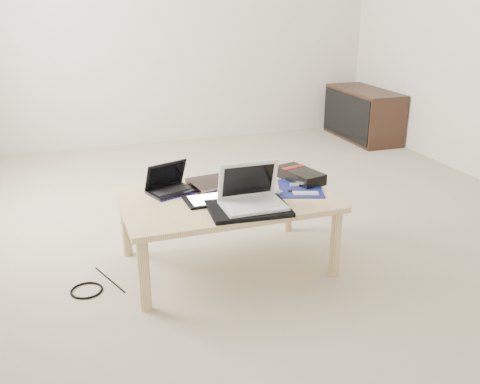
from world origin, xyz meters
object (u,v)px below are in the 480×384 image
object	(u,v)px
coffee_table	(226,205)
white_laptop	(251,196)
media_cabinet	(363,114)
netbook	(170,186)
gpu_box	(300,175)

from	to	relation	value
coffee_table	white_laptop	xyz separation A→B (m)	(0.07, -0.20, 0.11)
media_cabinet	white_laptop	distance (m)	3.11
coffee_table	netbook	xyz separation A→B (m)	(-0.26, 0.17, 0.08)
media_cabinet	gpu_box	size ratio (longest dim) A/B	2.80
coffee_table	media_cabinet	distance (m)	3.01
coffee_table	netbook	world-z (taller)	netbook
media_cabinet	netbook	size ratio (longest dim) A/B	3.23
coffee_table	gpu_box	xyz separation A→B (m)	(0.48, 0.11, 0.08)
coffee_table	gpu_box	size ratio (longest dim) A/B	3.43
coffee_table	white_laptop	distance (m)	0.24
coffee_table	netbook	distance (m)	0.33
media_cabinet	netbook	bearing A→B (deg)	-140.99
white_laptop	coffee_table	bearing A→B (deg)	109.24
media_cabinet	white_laptop	size ratio (longest dim) A/B	2.92
coffee_table	gpu_box	world-z (taller)	gpu_box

